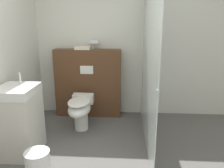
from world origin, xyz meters
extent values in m
cube|color=silver|center=(0.00, 2.12, 1.25)|extent=(8.00, 0.06, 2.50)
cube|color=#51331E|center=(-0.40, 1.95, 0.60)|extent=(1.15, 0.24, 1.19)
cube|color=white|center=(-0.40, 1.83, 0.86)|extent=(0.22, 0.01, 0.14)
cube|color=silver|center=(0.56, 1.12, 1.05)|extent=(0.01, 1.94, 2.11)
sphere|color=#B2B2B7|center=(0.56, 0.18, 1.01)|extent=(0.04, 0.04, 0.04)
cylinder|color=white|center=(-0.43, 1.36, 0.18)|extent=(0.21, 0.21, 0.35)
ellipsoid|color=white|center=(-0.43, 1.27, 0.38)|extent=(0.33, 0.53, 0.22)
ellipsoid|color=white|center=(-0.43, 1.27, 0.50)|extent=(0.32, 0.52, 0.02)
cube|color=white|center=(-0.43, 1.58, 0.43)|extent=(0.33, 0.16, 0.15)
cube|color=beige|center=(-1.06, 0.66, 0.39)|extent=(0.45, 0.52, 0.78)
cube|color=white|center=(-1.06, 0.66, 0.83)|extent=(0.45, 0.53, 0.10)
cylinder|color=silver|center=(-1.06, 0.80, 0.95)|extent=(0.02, 0.02, 0.14)
cylinder|color=#B7B7BC|center=(-0.28, 1.96, 1.31)|extent=(0.15, 0.08, 0.08)
cone|color=#B7B7BC|center=(-0.20, 1.96, 1.31)|extent=(0.03, 0.07, 0.07)
cylinder|color=#B7B7BC|center=(-0.31, 1.96, 1.25)|extent=(0.03, 0.03, 0.10)
cube|color=beige|center=(-0.47, 1.92, 1.22)|extent=(0.26, 0.19, 0.05)
cylinder|color=silver|center=(-0.65, 0.18, 0.16)|extent=(0.26, 0.26, 0.31)
cylinder|color=silver|center=(-0.65, 0.18, 0.32)|extent=(0.26, 0.26, 0.01)
camera|label=1|loc=(0.25, -1.77, 1.60)|focal=35.00mm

